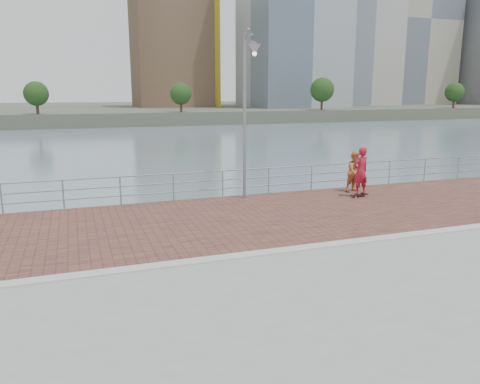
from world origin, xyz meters
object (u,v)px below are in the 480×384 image
object	(u,v)px
skateboarder	(361,171)
street_lamp	(249,86)
bystander	(355,172)
guardrail	(198,182)

from	to	relation	value
skateboarder	street_lamp	bearing A→B (deg)	-22.62
street_lamp	bystander	size ratio (longest dim) A/B	3.63
guardrail	skateboarder	world-z (taller)	skateboarder
street_lamp	skateboarder	bearing A→B (deg)	-12.09
guardrail	street_lamp	size ratio (longest dim) A/B	6.21
skateboarder	bystander	xyz separation A→B (m)	(0.39, 0.97, -0.20)
guardrail	skateboarder	xyz separation A→B (m)	(6.34, -1.93, 0.40)
skateboarder	guardrail	bearing A→B (deg)	-27.48
guardrail	street_lamp	xyz separation A→B (m)	(1.80, -0.96, 3.77)
street_lamp	skateboarder	size ratio (longest dim) A/B	3.19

